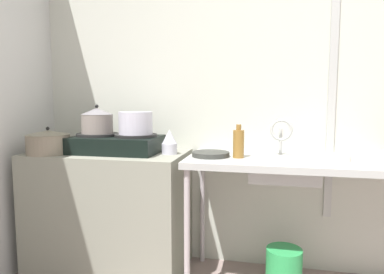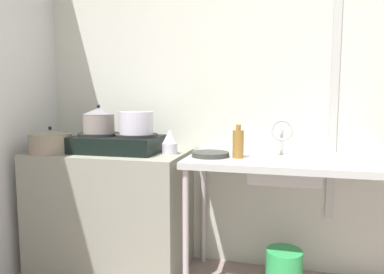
{
  "view_description": "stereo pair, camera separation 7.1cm",
  "coord_description": "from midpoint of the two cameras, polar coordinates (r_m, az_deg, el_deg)",
  "views": [
    {
      "loc": [
        -0.33,
        -0.62,
        1.18
      ],
      "look_at": [
        -0.8,
        1.49,
        0.95
      ],
      "focal_mm": 31.54,
      "sensor_mm": 36.0,
      "label": 1
    },
    {
      "loc": [
        -0.26,
        -0.6,
        1.18
      ],
      "look_at": [
        -0.8,
        1.49,
        0.95
      ],
      "focal_mm": 31.54,
      "sensor_mm": 36.0,
      "label": 2
    }
  ],
  "objects": [
    {
      "name": "pot_on_right_burner",
      "position": [
        2.28,
        -8.51,
        2.38
      ],
      "size": [
        0.22,
        0.22,
        0.15
      ],
      "color": "silver",
      "rests_on": "stove"
    },
    {
      "name": "counter_sink",
      "position": [
        2.16,
        22.45,
        -5.28
      ],
      "size": [
        1.66,
        0.57,
        0.83
      ],
      "color": "#AEAFAB",
      "rests_on": "ground"
    },
    {
      "name": "bottle_by_sink",
      "position": [
        2.09,
        8.77,
        -1.09
      ],
      "size": [
        0.07,
        0.07,
        0.21
      ],
      "color": "olive",
      "rests_on": "counter_sink"
    },
    {
      "name": "stove",
      "position": [
        2.35,
        -11.6,
        -1.02
      ],
      "size": [
        0.58,
        0.38,
        0.13
      ],
      "color": "black",
      "rests_on": "counter_concrete"
    },
    {
      "name": "percolator",
      "position": [
        2.22,
        -2.88,
        -0.86
      ],
      "size": [
        0.1,
        0.1,
        0.16
      ],
      "color": "silver",
      "rests_on": "counter_concrete"
    },
    {
      "name": "frying_pan",
      "position": [
        2.13,
        4.09,
        -2.93
      ],
      "size": [
        0.24,
        0.24,
        0.03
      ],
      "primitive_type": "cylinder",
      "color": "#333530",
      "rests_on": "counter_sink"
    },
    {
      "name": "counter_concrete",
      "position": [
        2.48,
        -12.7,
        -11.97
      ],
      "size": [
        1.05,
        0.57,
        0.83
      ],
      "primitive_type": "cube",
      "color": "gray",
      "rests_on": "ground"
    },
    {
      "name": "wall_back",
      "position": [
        2.46,
        21.51,
        8.71
      ],
      "size": [
        4.78,
        0.1,
        2.62
      ],
      "primitive_type": "cube",
      "color": "beige",
      "rests_on": "ground"
    },
    {
      "name": "small_bowl_on_drainboard",
      "position": [
        2.15,
        24.23,
        -3.29
      ],
      "size": [
        0.16,
        0.16,
        0.04
      ],
      "primitive_type": "cylinder",
      "color": "white",
      "rests_on": "counter_sink"
    },
    {
      "name": "faucet",
      "position": [
        2.21,
        15.84,
        0.79
      ],
      "size": [
        0.14,
        0.08,
        0.24
      ],
      "color": "#AEAFAB",
      "rests_on": "counter_sink"
    },
    {
      "name": "bucket_on_floor",
      "position": [
        2.34,
        16.16,
        -20.83
      ],
      "size": [
        0.22,
        0.22,
        0.26
      ],
      "primitive_type": "cylinder",
      "color": "green",
      "rests_on": "ground"
    },
    {
      "name": "pot_on_left_burner",
      "position": [
        2.4,
        -14.68,
        2.73
      ],
      "size": [
        0.21,
        0.21,
        0.2
      ],
      "color": "gray",
      "rests_on": "stove"
    },
    {
      "name": "sink_basin",
      "position": [
        2.11,
        16.12,
        -5.39
      ],
      "size": [
        0.4,
        0.31,
        0.13
      ],
      "primitive_type": "cube",
      "color": "#AEAFAB",
      "rests_on": "counter_sink"
    },
    {
      "name": "pot_beside_stove",
      "position": [
        2.44,
        -22.05,
        -0.7
      ],
      "size": [
        0.28,
        0.28,
        0.18
      ],
      "color": "gray",
      "rests_on": "counter_concrete"
    },
    {
      "name": "wall_metal_strip",
      "position": [
        2.42,
        23.93,
        11.76
      ],
      "size": [
        0.05,
        0.01,
        2.09
      ],
      "primitive_type": "cube",
      "color": "#AEAFAB"
    }
  ]
}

